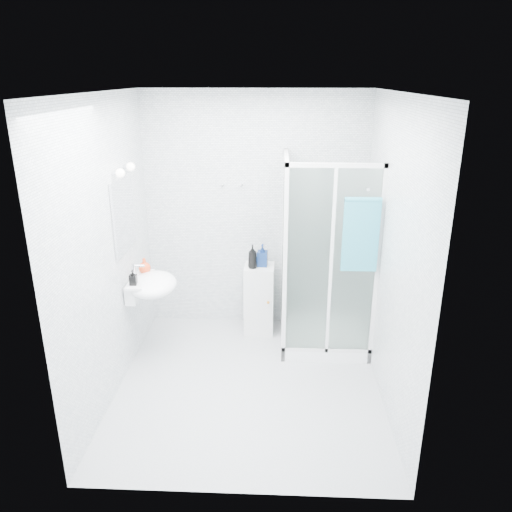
{
  "coord_description": "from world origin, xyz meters",
  "views": [
    {
      "loc": [
        0.25,
        -3.97,
        2.72
      ],
      "look_at": [
        0.05,
        0.35,
        1.15
      ],
      "focal_mm": 35.0,
      "sensor_mm": 36.0,
      "label": 1
    }
  ],
  "objects_px": {
    "shower_enclosure": "(317,306)",
    "soap_dispenser_black": "(133,277)",
    "wall_basin": "(150,285)",
    "shampoo_bottle_a": "(253,257)",
    "storage_cabinet": "(259,299)",
    "hand_towel": "(361,233)",
    "soap_dispenser_orange": "(144,266)",
    "shampoo_bottle_b": "(262,255)"
  },
  "relations": [
    {
      "from": "shower_enclosure",
      "to": "shampoo_bottle_a",
      "type": "height_order",
      "value": "shower_enclosure"
    },
    {
      "from": "wall_basin",
      "to": "shampoo_bottle_a",
      "type": "distance_m",
      "value": 1.12
    },
    {
      "from": "soap_dispenser_orange",
      "to": "shower_enclosure",
      "type": "bearing_deg",
      "value": 5.48
    },
    {
      "from": "soap_dispenser_black",
      "to": "storage_cabinet",
      "type": "bearing_deg",
      "value": 33.09
    },
    {
      "from": "shampoo_bottle_a",
      "to": "shampoo_bottle_b",
      "type": "height_order",
      "value": "shampoo_bottle_a"
    },
    {
      "from": "shampoo_bottle_a",
      "to": "shampoo_bottle_b",
      "type": "relative_size",
      "value": 1.06
    },
    {
      "from": "storage_cabinet",
      "to": "shampoo_bottle_a",
      "type": "relative_size",
      "value": 3.01
    },
    {
      "from": "shower_enclosure",
      "to": "wall_basin",
      "type": "distance_m",
      "value": 1.72
    },
    {
      "from": "shampoo_bottle_a",
      "to": "soap_dispenser_black",
      "type": "bearing_deg",
      "value": -147.2
    },
    {
      "from": "shower_enclosure",
      "to": "shampoo_bottle_a",
      "type": "relative_size",
      "value": 7.74
    },
    {
      "from": "shower_enclosure",
      "to": "soap_dispenser_black",
      "type": "bearing_deg",
      "value": -165.17
    },
    {
      "from": "shower_enclosure",
      "to": "shampoo_bottle_b",
      "type": "distance_m",
      "value": 0.8
    },
    {
      "from": "wall_basin",
      "to": "soap_dispenser_orange",
      "type": "relative_size",
      "value": 3.63
    },
    {
      "from": "soap_dispenser_orange",
      "to": "soap_dispenser_black",
      "type": "bearing_deg",
      "value": -95.85
    },
    {
      "from": "wall_basin",
      "to": "soap_dispenser_orange",
      "type": "bearing_deg",
      "value": 120.05
    },
    {
      "from": "storage_cabinet",
      "to": "shampoo_bottle_b",
      "type": "distance_m",
      "value": 0.51
    },
    {
      "from": "soap_dispenser_orange",
      "to": "storage_cabinet",
      "type": "bearing_deg",
      "value": 21.86
    },
    {
      "from": "shampoo_bottle_a",
      "to": "soap_dispenser_orange",
      "type": "xyz_separation_m",
      "value": [
        -1.06,
        -0.4,
        0.03
      ]
    },
    {
      "from": "shampoo_bottle_a",
      "to": "storage_cabinet",
      "type": "bearing_deg",
      "value": 37.31
    },
    {
      "from": "wall_basin",
      "to": "shampoo_bottle_a",
      "type": "relative_size",
      "value": 2.17
    },
    {
      "from": "shampoo_bottle_a",
      "to": "hand_towel",
      "type": "bearing_deg",
      "value": -31.96
    },
    {
      "from": "wall_basin",
      "to": "soap_dispenser_black",
      "type": "bearing_deg",
      "value": -127.43
    },
    {
      "from": "shower_enclosure",
      "to": "shampoo_bottle_a",
      "type": "xyz_separation_m",
      "value": [
        -0.69,
        0.23,
        0.46
      ]
    },
    {
      "from": "hand_towel",
      "to": "soap_dispenser_black",
      "type": "relative_size",
      "value": 4.73
    },
    {
      "from": "shower_enclosure",
      "to": "hand_towel",
      "type": "height_order",
      "value": "shower_enclosure"
    },
    {
      "from": "shampoo_bottle_a",
      "to": "soap_dispenser_orange",
      "type": "height_order",
      "value": "shampoo_bottle_a"
    },
    {
      "from": "hand_towel",
      "to": "shampoo_bottle_b",
      "type": "height_order",
      "value": "hand_towel"
    },
    {
      "from": "shower_enclosure",
      "to": "storage_cabinet",
      "type": "relative_size",
      "value": 2.57
    },
    {
      "from": "soap_dispenser_black",
      "to": "shampoo_bottle_b",
      "type": "bearing_deg",
      "value": 33.03
    },
    {
      "from": "wall_basin",
      "to": "soap_dispenser_black",
      "type": "relative_size",
      "value": 3.81
    },
    {
      "from": "shampoo_bottle_a",
      "to": "shampoo_bottle_b",
      "type": "distance_m",
      "value": 0.13
    },
    {
      "from": "shower_enclosure",
      "to": "soap_dispenser_black",
      "type": "distance_m",
      "value": 1.9
    },
    {
      "from": "storage_cabinet",
      "to": "hand_towel",
      "type": "bearing_deg",
      "value": -34.83
    },
    {
      "from": "storage_cabinet",
      "to": "shampoo_bottle_a",
      "type": "height_order",
      "value": "shampoo_bottle_a"
    },
    {
      "from": "wall_basin",
      "to": "shampoo_bottle_b",
      "type": "xyz_separation_m",
      "value": [
        1.07,
        0.62,
        0.1
      ]
    },
    {
      "from": "shampoo_bottle_b",
      "to": "soap_dispenser_orange",
      "type": "relative_size",
      "value": 1.58
    },
    {
      "from": "hand_towel",
      "to": "shampoo_bottle_b",
      "type": "xyz_separation_m",
      "value": [
        -0.91,
        0.7,
        -0.48
      ]
    },
    {
      "from": "shampoo_bottle_a",
      "to": "soap_dispenser_black",
      "type": "xyz_separation_m",
      "value": [
        -1.09,
        -0.7,
        0.03
      ]
    },
    {
      "from": "shower_enclosure",
      "to": "shampoo_bottle_a",
      "type": "bearing_deg",
      "value": 161.36
    },
    {
      "from": "storage_cabinet",
      "to": "shampoo_bottle_b",
      "type": "bearing_deg",
      "value": 31.78
    },
    {
      "from": "hand_towel",
      "to": "shampoo_bottle_a",
      "type": "xyz_separation_m",
      "value": [
        -1.01,
        0.63,
        -0.47
      ]
    },
    {
      "from": "storage_cabinet",
      "to": "soap_dispenser_orange",
      "type": "relative_size",
      "value": 5.04
    }
  ]
}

